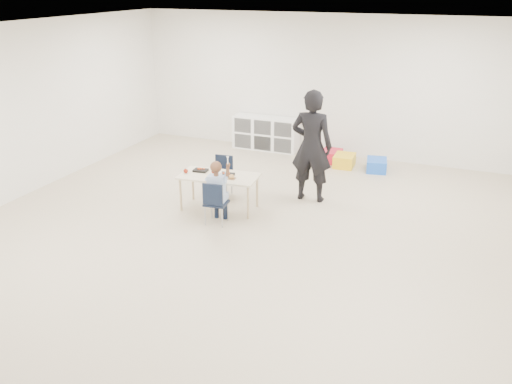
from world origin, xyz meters
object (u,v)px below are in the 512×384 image
at_px(table, 219,192).
at_px(chair_near, 216,202).
at_px(cubby_shelf, 266,133).
at_px(adult, 312,146).
at_px(child, 216,190).

relative_size(table, chair_near, 1.90).
distance_m(cubby_shelf, adult, 2.96).
xyz_separation_m(table, cubby_shelf, (-0.50, 3.28, 0.07)).
height_order(chair_near, cubby_shelf, cubby_shelf).
bearing_deg(table, adult, 31.61).
relative_size(child, adult, 0.58).
bearing_deg(table, cubby_shelf, 92.77).
xyz_separation_m(table, chair_near, (0.20, -0.51, 0.05)).
bearing_deg(child, adult, 49.11).
xyz_separation_m(table, adult, (1.21, 0.93, 0.63)).
distance_m(chair_near, child, 0.19).
xyz_separation_m(child, cubby_shelf, (-0.70, 3.79, -0.18)).
bearing_deg(adult, chair_near, 53.04).
relative_size(chair_near, child, 0.63).
height_order(table, adult, adult).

